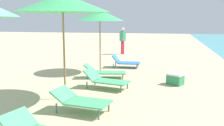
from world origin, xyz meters
TOP-DOWN VIEW (x-y plane):
  - umbrella_second at (0.11, 4.14)m, footprint 2.52×2.52m
  - lounger_second_shoreside at (0.94, 5.43)m, footprint 1.48×0.91m
  - lounger_second_inland at (0.89, 3.21)m, footprint 1.42×0.87m
  - umbrella_farthest at (0.06, 8.08)m, footprint 1.94×1.94m
  - lounger_farthest_shoreside at (0.92, 9.22)m, footprint 1.25×0.71m
  - lounger_farthest_inland at (0.52, 6.90)m, footprint 1.61×0.84m
  - person_walking_near at (-0.03, 13.91)m, footprint 0.42×0.40m
  - cooler_box at (3.08, 6.39)m, footprint 0.62×0.57m

SIDE VIEW (x-z plane):
  - cooler_box at x=3.08m, z-range 0.00..0.38m
  - lounger_farthest_inland at x=0.52m, z-range -0.02..0.51m
  - lounger_farthest_shoreside at x=0.92m, z-range -0.02..0.55m
  - lounger_second_shoreside at x=0.94m, z-range -0.01..0.57m
  - lounger_second_inland at x=0.89m, z-range 0.02..0.55m
  - person_walking_near at x=-0.03m, z-range 0.18..1.84m
  - umbrella_farthest at x=0.06m, z-range 1.01..3.60m
  - umbrella_second at x=0.11m, z-range 1.12..3.98m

